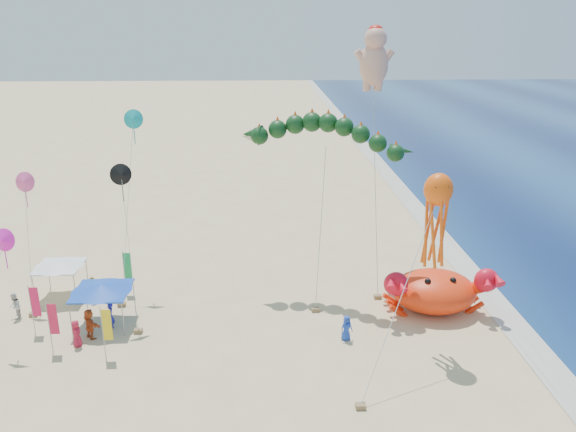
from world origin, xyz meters
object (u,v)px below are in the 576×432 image
object	(u,v)px
canopy_blue	(102,288)
cherub_kite	(374,57)
octopus_kite	(436,214)
canopy_white	(59,264)
crab_inflatable	(435,290)
dragon_kite	(324,139)

from	to	relation	value
canopy_blue	cherub_kite	bearing A→B (deg)	23.75
octopus_kite	canopy_white	size ratio (longest dim) A/B	3.20
cherub_kite	canopy_white	world-z (taller)	cherub_kite
crab_inflatable	octopus_kite	distance (m)	7.96
octopus_kite	canopy_white	distance (m)	25.02
cherub_kite	canopy_blue	world-z (taller)	cherub_kite
octopus_kite	canopy_blue	distance (m)	20.47
dragon_kite	canopy_white	xyz separation A→B (m)	(-17.91, -0.35, -8.30)
dragon_kite	cherub_kite	world-z (taller)	cherub_kite
cherub_kite	canopy_blue	bearing A→B (deg)	-156.25
cherub_kite	canopy_blue	size ratio (longest dim) A/B	4.86
cherub_kite	octopus_kite	xyz separation A→B (m)	(1.66, -11.02, -7.60)
dragon_kite	canopy_white	bearing A→B (deg)	-178.87
dragon_kite	crab_inflatable	bearing A→B (deg)	-25.64
canopy_blue	canopy_white	distance (m)	5.51
canopy_blue	canopy_white	world-z (taller)	same
dragon_kite	canopy_white	world-z (taller)	dragon_kite
canopy_white	canopy_blue	bearing A→B (deg)	-44.86
dragon_kite	canopy_blue	world-z (taller)	dragon_kite
canopy_blue	crab_inflatable	bearing A→B (deg)	2.25
canopy_blue	octopus_kite	bearing A→B (deg)	-9.37
dragon_kite	octopus_kite	distance (m)	9.58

